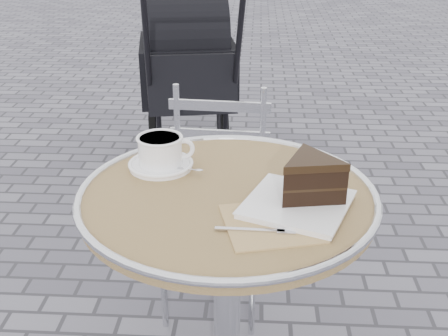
# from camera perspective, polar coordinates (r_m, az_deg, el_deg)

# --- Properties ---
(cafe_table) EXTENTS (0.72, 0.72, 0.74)m
(cafe_table) POSITION_cam_1_polar(r_m,az_deg,el_deg) (1.42, 0.33, -8.42)
(cafe_table) COLOR silver
(cafe_table) RESTS_ON ground
(cappuccino_set) EXTENTS (0.19, 0.16, 0.08)m
(cappuccino_set) POSITION_cam_1_polar(r_m,az_deg,el_deg) (1.46, -6.40, 1.45)
(cappuccino_set) COLOR white
(cappuccino_set) RESTS_ON cafe_table
(cake_plate_set) EXTENTS (0.34, 0.33, 0.12)m
(cake_plate_set) POSITION_cam_1_polar(r_m,az_deg,el_deg) (1.27, 8.44, -1.66)
(cake_plate_set) COLOR tan
(cake_plate_set) RESTS_ON cafe_table
(bistro_chair) EXTENTS (0.38, 0.38, 0.79)m
(bistro_chair) POSITION_cam_1_polar(r_m,az_deg,el_deg) (1.98, -0.71, -0.67)
(bistro_chair) COLOR silver
(bistro_chair) RESTS_ON ground
(baby_stroller) EXTENTS (0.63, 1.09, 1.07)m
(baby_stroller) POSITION_cam_1_polar(r_m,az_deg,el_deg) (3.12, -3.59, 8.92)
(baby_stroller) COLOR black
(baby_stroller) RESTS_ON ground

